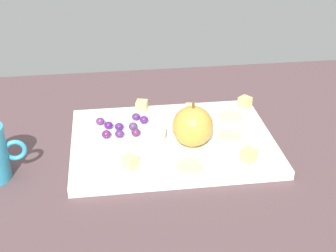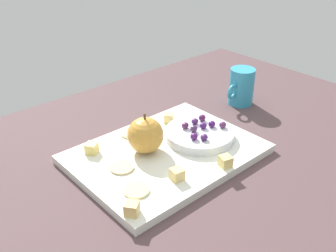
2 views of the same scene
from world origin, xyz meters
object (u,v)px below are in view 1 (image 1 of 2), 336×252
Objects in this scene: serving_dish at (126,134)px; cheese_cube_0 at (191,110)px; cracker_2 at (229,135)px; grape_3 at (136,132)px; platter at (172,142)px; cracker_0 at (189,167)px; cracker_1 at (231,116)px; grape_6 at (109,125)px; grape_7 at (133,126)px; cheese_cube_2 at (249,155)px; cheese_cube_4 at (142,106)px; grape_4 at (100,121)px; grape_2 at (136,117)px; cheese_cube_3 at (245,102)px; apple_whole at (193,126)px; grape_0 at (119,127)px; cheese_cube_1 at (130,162)px; grape_5 at (119,133)px; grape_8 at (144,120)px; grape_1 at (106,133)px.

cheese_cube_0 reaches higher than serving_dish.
grape_3 reaches higher than cracker_2.
platter is 7.94× the size of cracker_0.
cracker_0 is 1.00× the size of cracker_1.
grape_6 is at bearing 137.91° from cracker_0.
cheese_cube_0 is 1.35× the size of grape_7.
cheese_cube_2 is 27.71cm from cheese_cube_4.
cheese_cube_4 is 12.32cm from grape_4.
cheese_cube_3 is at bearing 14.87° from grape_2.
grape_3 is at bearing 157.72° from cheese_cube_2.
cheese_cube_4 is 23.50cm from cracker_0.
apple_whole is 4.55× the size of grape_0.
apple_whole reaches higher than cheese_cube_1.
cracker_1 is 24.73cm from grape_5.
grape_6 is 6.98cm from grape_8.
grape_1 is at bearing -178.94° from cracker_2.
platter is 20.66cm from cheese_cube_3.
cheese_cube_0 is at bearing 110.95° from cheese_cube_2.
cracker_2 is at bearing -39.66° from cheese_cube_4.
cracker_2 is at bearing 99.05° from cheese_cube_2.
cheese_cube_1 and cheese_cube_3 have the same top height.
cracker_0 is at bearing -124.22° from cracker_1.
grape_2 is 1.00× the size of grape_7.
cracker_2 is (19.77, -2.04, -0.78)cm from serving_dish.
grape_3 is at bearing -57.56° from serving_dish.
cheese_cube_2 is 10.88cm from cracker_0.
grape_8 reaches higher than platter.
grape_3 is at bearing -99.17° from cheese_cube_4.
grape_5 is (-3.04, 0.46, -0.05)cm from grape_3.
serving_dish is at bearing -27.73° from grape_4.
platter is at bearing 6.15° from grape_1.
cheese_cube_0 is 1.35× the size of grape_5.
apple_whole is 19.78cm from cheese_cube_3.
grape_1 is (-17.73, -10.29, 1.59)cm from cheese_cube_0.
grape_3 reaches higher than platter.
apple_whole reaches higher than grape_8.
cheese_cube_2 and cheese_cube_4 have the same top height.
cracker_0 is 16.47cm from grape_0.
cracker_1 is 27.05cm from grape_1.
grape_2 reaches higher than cheese_cube_4.
grape_7 is (2.67, 1.84, 0.08)cm from grape_5.
grape_0 is at bearing -166.22° from cracker_1.
grape_5 is (-15.33, -10.14, 1.52)cm from cheese_cube_0.
cheese_cube_3 is 6.04cm from cracker_1.
cheese_cube_1 is 13.60cm from grape_4.
apple_whole is 4.55× the size of grape_5.
grape_1 is at bearing 161.61° from cheese_cube_2.
grape_3 is at bearing -166.74° from platter.
apple_whole is 13.62cm from grape_5.
grape_8 is (-18.34, -3.69, 2.52)cm from cracker_1.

